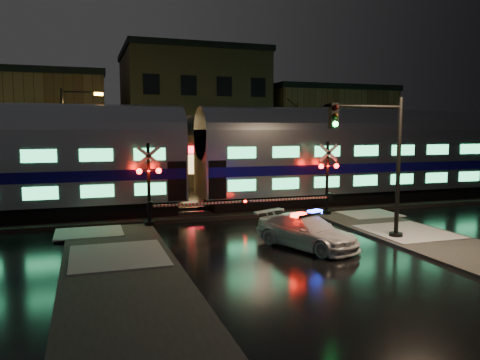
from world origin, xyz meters
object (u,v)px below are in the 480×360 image
Objects in this scene: police_car at (307,231)px; crossing_signal_right at (322,186)px; streetlight at (68,141)px; traffic_light at (380,166)px; crossing_signal_left at (156,193)px.

crossing_signal_right is at bearing 33.53° from police_car.
crossing_signal_right is 0.82× the size of streetlight.
traffic_light is at bearing -44.57° from streetlight.
police_car is 0.85× the size of crossing_signal_left.
traffic_light is (8.67, -6.01, 1.58)m from crossing_signal_left.
crossing_signal_left is 0.82× the size of streetlight.
traffic_light reaches higher than police_car.
traffic_light is (3.41, -0.01, 2.63)m from police_car.
police_car is 16.23m from streetlight.
crossing_signal_left is (-5.25, 6.00, 1.05)m from police_car.
streetlight is (-4.23, 6.69, 2.44)m from crossing_signal_left.
crossing_signal_right is (3.92, 6.00, 1.05)m from police_car.
police_car is 0.85× the size of crossing_signal_right.
crossing_signal_left is 8.28m from streetlight.
crossing_signal_right reaches higher than crossing_signal_left.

